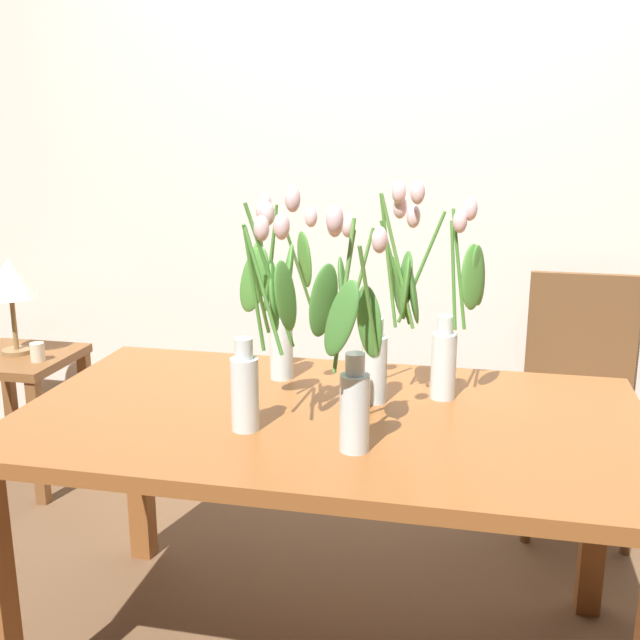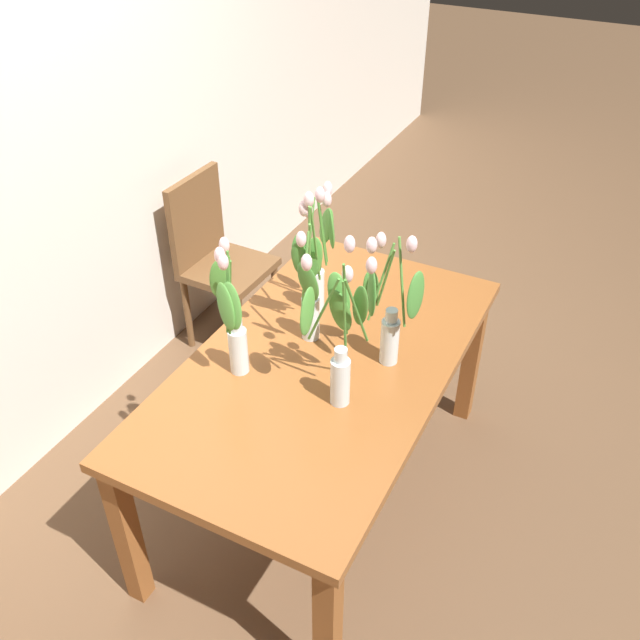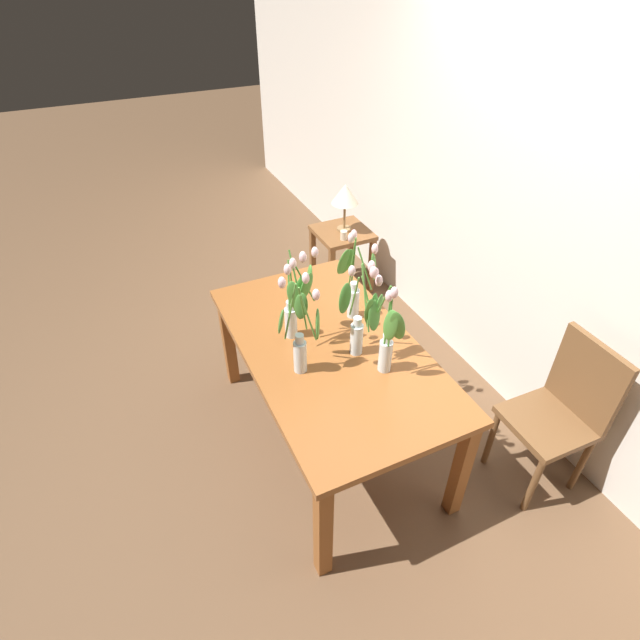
% 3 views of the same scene
% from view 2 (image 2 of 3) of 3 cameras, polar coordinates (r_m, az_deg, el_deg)
% --- Properties ---
extents(ground_plane, '(18.00, 18.00, 0.00)m').
position_cam_2_polar(ground_plane, '(3.11, 0.22, -13.76)').
color(ground_plane, brown).
extents(room_wall_rear, '(9.00, 0.10, 2.70)m').
position_cam_2_polar(room_wall_rear, '(3.00, -22.71, 13.30)').
color(room_wall_rear, silver).
rests_on(room_wall_rear, ground).
extents(dining_table, '(1.60, 0.90, 0.74)m').
position_cam_2_polar(dining_table, '(2.65, 0.25, -4.74)').
color(dining_table, brown).
rests_on(dining_table, ground).
extents(tulip_vase_0, '(0.19, 0.22, 0.54)m').
position_cam_2_polar(tulip_vase_0, '(2.42, -7.12, -0.35)').
color(tulip_vase_0, silver).
rests_on(tulip_vase_0, dining_table).
extents(tulip_vase_1, '(0.22, 0.20, 0.59)m').
position_cam_2_polar(tulip_vase_1, '(2.58, -0.92, 2.90)').
color(tulip_vase_1, silver).
rests_on(tulip_vase_1, dining_table).
extents(tulip_vase_2, '(0.25, 0.14, 0.54)m').
position_cam_2_polar(tulip_vase_2, '(2.73, -0.11, 4.57)').
color(tulip_vase_2, silver).
rests_on(tulip_vase_2, dining_table).
extents(tulip_vase_3, '(0.19, 0.23, 0.56)m').
position_cam_2_polar(tulip_vase_3, '(2.46, 5.59, 0.31)').
color(tulip_vase_3, silver).
rests_on(tulip_vase_3, dining_table).
extents(tulip_vase_4, '(0.20, 0.22, 0.59)m').
position_cam_2_polar(tulip_vase_4, '(2.29, 1.60, -1.60)').
color(tulip_vase_4, silver).
rests_on(tulip_vase_4, dining_table).
extents(dining_chair, '(0.41, 0.41, 0.93)m').
position_cam_2_polar(dining_chair, '(3.67, -8.54, 5.43)').
color(dining_chair, brown).
rests_on(dining_chair, ground).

